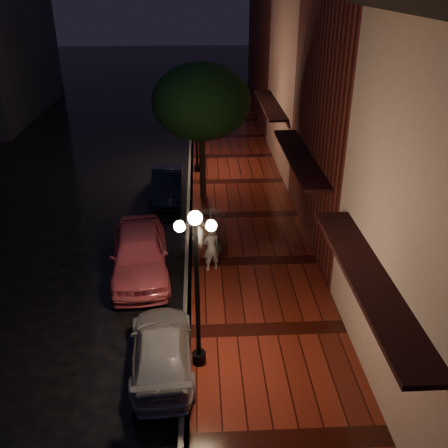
% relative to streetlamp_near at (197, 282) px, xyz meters
% --- Properties ---
extents(ground, '(120.00, 120.00, 0.00)m').
position_rel_streetlamp_near_xyz_m(ground, '(-0.35, 5.00, -2.60)').
color(ground, black).
rests_on(ground, ground).
extents(sidewalk, '(4.50, 60.00, 0.15)m').
position_rel_streetlamp_near_xyz_m(sidewalk, '(1.90, 5.00, -2.53)').
color(sidewalk, '#40120B').
rests_on(sidewalk, ground).
extents(curb, '(0.25, 60.00, 0.15)m').
position_rel_streetlamp_near_xyz_m(curb, '(-0.35, 5.00, -2.53)').
color(curb, '#595451').
rests_on(curb, ground).
extents(storefront_mid, '(5.00, 8.00, 11.00)m').
position_rel_streetlamp_near_xyz_m(storefront_mid, '(6.65, 7.00, 2.90)').
color(storefront_mid, '#511914').
rests_on(storefront_mid, ground).
extents(storefront_far, '(5.00, 8.00, 9.00)m').
position_rel_streetlamp_near_xyz_m(storefront_far, '(6.65, 15.00, 1.90)').
color(storefront_far, '#8C5951').
rests_on(storefront_far, ground).
extents(storefront_extra, '(5.00, 12.00, 10.00)m').
position_rel_streetlamp_near_xyz_m(storefront_extra, '(6.65, 25.00, 2.40)').
color(storefront_extra, '#511914').
rests_on(storefront_extra, ground).
extents(streetlamp_near, '(0.96, 0.36, 4.31)m').
position_rel_streetlamp_near_xyz_m(streetlamp_near, '(0.00, 0.00, 0.00)').
color(streetlamp_near, black).
rests_on(streetlamp_near, sidewalk).
extents(streetlamp_far, '(0.96, 0.36, 4.31)m').
position_rel_streetlamp_near_xyz_m(streetlamp_far, '(0.00, 14.00, 0.00)').
color(streetlamp_far, black).
rests_on(streetlamp_far, sidewalk).
extents(street_tree, '(4.16, 4.16, 5.80)m').
position_rel_streetlamp_near_xyz_m(street_tree, '(0.26, 10.99, 1.64)').
color(street_tree, black).
rests_on(street_tree, sidewalk).
extents(pink_car, '(2.32, 4.81, 1.58)m').
position_rel_streetlamp_near_xyz_m(pink_car, '(-1.95, 4.62, -1.81)').
color(pink_car, '#D9596B').
rests_on(pink_car, ground).
extents(navy_car, '(1.37, 3.85, 1.26)m').
position_rel_streetlamp_near_xyz_m(navy_car, '(-1.35, 11.01, -1.97)').
color(navy_car, black).
rests_on(navy_car, ground).
extents(silver_car, '(1.83, 3.97, 1.12)m').
position_rel_streetlamp_near_xyz_m(silver_car, '(-0.95, 0.06, -2.04)').
color(silver_car, '#97969D').
rests_on(silver_car, ground).
extents(woman_with_umbrella, '(0.94, 0.96, 2.26)m').
position_rel_streetlamp_near_xyz_m(woman_with_umbrella, '(0.45, 4.53, -0.95)').
color(woman_with_umbrella, white).
rests_on(woman_with_umbrella, sidewalk).
extents(parking_meter, '(0.12, 0.09, 1.28)m').
position_rel_streetlamp_near_xyz_m(parking_meter, '(-0.20, 5.33, -1.67)').
color(parking_meter, black).
rests_on(parking_meter, sidewalk).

